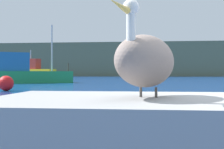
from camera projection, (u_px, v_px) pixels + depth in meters
name	position (u px, v px, depth m)	size (l,w,h in m)	color
hillside_backdrop	(150.00, 61.00, 72.67)	(140.00, 16.97, 7.52)	#5B664C
pier_dock	(146.00, 124.00, 3.24)	(3.40, 2.10, 0.57)	#959595
pelican	(146.00, 60.00, 3.23)	(0.90, 1.47, 0.97)	gray
fishing_boat_green	(20.00, 73.00, 24.08)	(7.84, 5.47, 4.82)	#1E8C4C
fishing_boat_yellow	(38.00, 72.00, 43.43)	(5.36, 3.32, 4.18)	yellow
mooring_buoy	(6.00, 83.00, 13.85)	(0.70, 0.70, 0.70)	red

